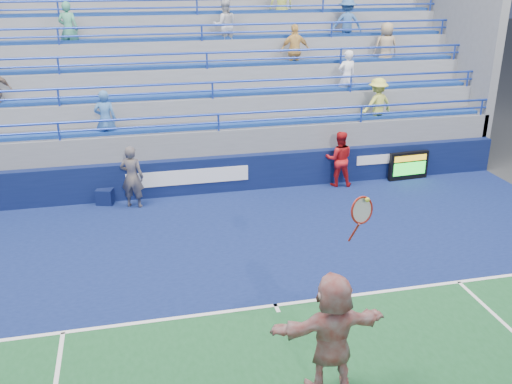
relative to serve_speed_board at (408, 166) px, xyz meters
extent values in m
plane|color=#333538|center=(-6.02, -6.19, -0.46)|extent=(120.00, 120.00, 0.00)
cube|color=#0F1B4B|center=(-6.02, -3.99, -0.46)|extent=(18.00, 8.40, 0.02)
cube|color=white|center=(-6.02, -6.19, -0.44)|extent=(11.00, 0.10, 0.01)
cube|color=white|center=(-6.02, -6.29, -0.44)|extent=(0.08, 0.30, 0.01)
cube|color=#0B143D|center=(-6.02, 0.31, 0.09)|extent=(18.00, 0.30, 1.10)
cube|color=white|center=(-7.02, 0.15, 0.14)|extent=(3.60, 0.02, 0.45)
cube|color=white|center=(-0.82, 0.15, 0.24)|extent=(1.80, 0.02, 0.30)
cube|color=slate|center=(-6.02, 3.26, 0.09)|extent=(18.00, 5.60, 1.10)
cube|color=slate|center=(-6.02, 3.26, 0.46)|extent=(18.00, 5.60, 1.85)
cube|color=#163E9A|center=(-6.02, 0.91, 1.44)|extent=(17.40, 0.45, 0.10)
cylinder|color=#203EAE|center=(-6.02, 0.51, 1.89)|extent=(18.00, 0.07, 0.07)
cube|color=slate|center=(-6.02, 3.76, 0.84)|extent=(18.00, 4.60, 2.60)
cube|color=#163E9A|center=(-6.02, 1.91, 2.19)|extent=(17.40, 0.45, 0.10)
cylinder|color=#203EAE|center=(-6.02, 1.51, 2.64)|extent=(18.00, 0.07, 0.07)
cube|color=slate|center=(-6.02, 4.26, 1.21)|extent=(18.00, 3.60, 3.35)
cube|color=#163E9A|center=(-6.02, 2.91, 2.94)|extent=(17.40, 0.45, 0.10)
cylinder|color=#203EAE|center=(-6.02, 2.51, 3.39)|extent=(18.00, 0.07, 0.07)
cube|color=slate|center=(-6.02, 4.76, 1.59)|extent=(18.00, 2.60, 4.10)
cube|color=#163E9A|center=(-6.02, 3.91, 3.69)|extent=(17.40, 0.45, 0.10)
cylinder|color=#203EAE|center=(-6.02, 3.51, 4.14)|extent=(18.00, 0.07, 0.07)
cube|color=slate|center=(-6.02, 5.26, 1.96)|extent=(18.00, 1.60, 4.85)
cube|color=#163E9A|center=(-6.02, 4.91, 4.44)|extent=(17.40, 0.45, 0.10)
imported|color=silver|center=(-5.18, 3.91, 4.07)|extent=(0.83, 0.65, 1.70)
imported|color=#E8B55A|center=(-3.00, 2.91, 3.32)|extent=(1.00, 0.43, 1.70)
imported|color=#325D97|center=(-0.81, 3.91, 4.07)|extent=(1.19, 0.81, 1.70)
imported|color=#449672|center=(-10.22, 3.91, 4.07)|extent=(0.69, 0.53, 1.70)
imported|color=#C2CE50|center=(-2.93, 4.91, 4.82)|extent=(0.88, 0.63, 1.70)
imported|color=#396CAC|center=(-9.24, 0.91, 1.82)|extent=(0.66, 0.48, 1.70)
imported|color=tan|center=(0.27, 2.91, 3.32)|extent=(0.89, 0.63, 1.70)
imported|color=white|center=(-1.51, 1.91, 2.57)|extent=(0.67, 0.49, 1.70)
imported|color=#D2D552|center=(-0.82, 0.91, 1.82)|extent=(1.22, 0.89, 1.70)
cube|color=black|center=(0.00, 0.01, 0.00)|extent=(1.34, 0.24, 0.92)
cube|color=gold|center=(0.00, -0.08, 0.27)|extent=(1.13, 0.02, 0.18)
cube|color=#19E533|center=(0.00, -0.08, -0.07)|extent=(1.13, 0.02, 0.41)
cube|color=#0D163F|center=(-9.42, 0.10, -0.23)|extent=(0.58, 0.58, 0.46)
cube|color=#0D163F|center=(-9.42, 0.31, 0.18)|extent=(0.46, 0.18, 0.36)
imported|color=silver|center=(-5.77, -8.67, 0.57)|extent=(1.93, 0.67, 2.07)
torus|color=maroon|center=(-5.42, -8.67, 2.63)|extent=(0.43, 0.24, 0.42)
cylinder|color=maroon|center=(-5.52, -8.67, 2.29)|extent=(0.09, 0.24, 0.37)
sphere|color=yellow|center=(-5.37, -8.72, 2.81)|extent=(0.07, 0.07, 0.07)
imported|color=#151C3B|center=(-8.63, -0.32, 0.44)|extent=(0.77, 0.63, 1.80)
imported|color=red|center=(-2.37, 0.00, 0.41)|extent=(0.98, 0.85, 1.74)
camera|label=1|loc=(-8.60, -15.68, 5.90)|focal=40.00mm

